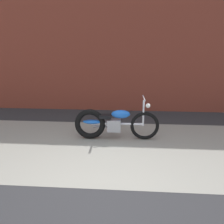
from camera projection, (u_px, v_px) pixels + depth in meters
ground_plane at (100, 189)px, 4.18m from camera, size 80.00×80.00×0.00m
sidewalk_slab at (110, 147)px, 5.87m from camera, size 36.00×3.50×0.01m
brick_building_wall at (119, 32)px, 8.52m from camera, size 36.00×0.50×5.13m
motorcycle_blue at (111, 123)px, 6.25m from camera, size 2.01×0.58×1.03m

